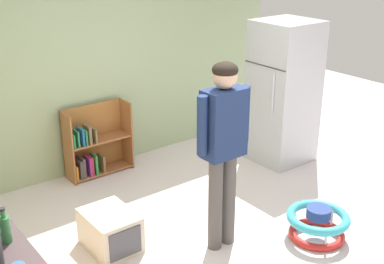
# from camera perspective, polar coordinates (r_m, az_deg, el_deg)

# --- Properties ---
(ground_plane) EXTENTS (12.00, 12.00, 0.00)m
(ground_plane) POSITION_cam_1_polar(r_m,az_deg,el_deg) (4.95, 3.90, -12.47)
(ground_plane) COLOR silver
(ground_plane) RESTS_ON ground
(back_wall) EXTENTS (5.20, 0.06, 2.70)m
(back_wall) POSITION_cam_1_polar(r_m,az_deg,el_deg) (6.20, -10.27, 8.02)
(back_wall) COLOR #9CB085
(back_wall) RESTS_ON ground
(refrigerator) EXTENTS (0.73, 0.68, 1.78)m
(refrigerator) POSITION_cam_1_polar(r_m,az_deg,el_deg) (6.47, 10.14, 4.37)
(refrigerator) COLOR #B7BABF
(refrigerator) RESTS_ON ground
(bookshelf) EXTENTS (0.80, 0.28, 0.85)m
(bookshelf) POSITION_cam_1_polar(r_m,az_deg,el_deg) (6.24, -10.94, -1.57)
(bookshelf) COLOR #9D5F35
(bookshelf) RESTS_ON ground
(standing_person) EXTENTS (0.57, 0.22, 1.76)m
(standing_person) POSITION_cam_1_polar(r_m,az_deg,el_deg) (4.46, 3.53, -0.85)
(standing_person) COLOR #514D4A
(standing_person) RESTS_ON ground
(baby_walker) EXTENTS (0.60, 0.60, 0.32)m
(baby_walker) POSITION_cam_1_polar(r_m,az_deg,el_deg) (5.11, 13.83, -9.82)
(baby_walker) COLOR red
(baby_walker) RESTS_ON ground
(pet_carrier) EXTENTS (0.42, 0.55, 0.36)m
(pet_carrier) POSITION_cam_1_polar(r_m,az_deg,el_deg) (4.87, -9.09, -10.78)
(pet_carrier) COLOR beige
(pet_carrier) RESTS_ON ground
(green_glass_bottle) EXTENTS (0.07, 0.07, 0.25)m
(green_glass_bottle) POSITION_cam_1_polar(r_m,az_deg,el_deg) (3.52, -20.12, -10.06)
(green_glass_bottle) COLOR #33753D
(green_glass_bottle) RESTS_ON kitchen_counter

